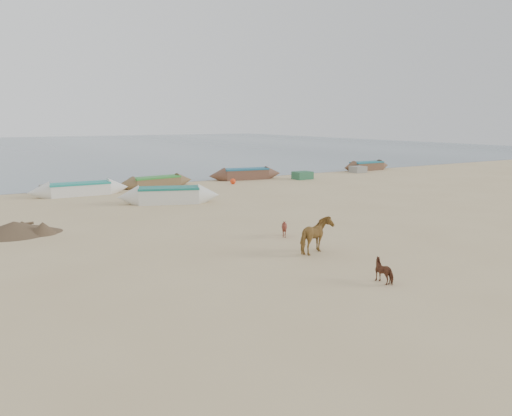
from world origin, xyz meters
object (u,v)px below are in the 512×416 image
at_px(calf_front, 284,228).
at_px(calf_right, 385,271).
at_px(cow_adult, 316,236).
at_px(near_canoe, 169,195).

xyz_separation_m(calf_front, calf_right, (-0.72, -6.64, -0.02)).
bearing_deg(calf_front, cow_adult, -23.11).
distance_m(calf_right, near_canoe, 17.56).
height_order(calf_right, near_canoe, near_canoe).
distance_m(calf_front, calf_right, 6.67).
relative_size(calf_front, near_canoe, 0.13).
height_order(calf_front, calf_right, calf_front).
bearing_deg(calf_front, near_canoe, 171.68).
distance_m(calf_front, near_canoe, 10.96).
bearing_deg(calf_right, cow_adult, -28.37).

